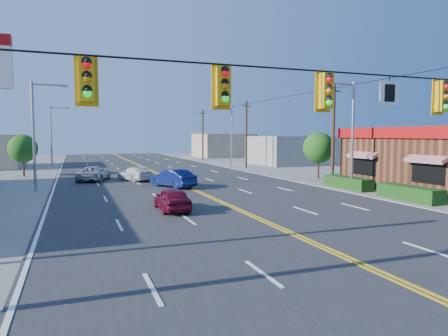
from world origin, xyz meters
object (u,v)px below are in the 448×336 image
object	(u,v)px
signal_span	(355,110)
car_silver	(94,174)
car_white	(135,174)
car_magenta	(172,200)
car_blue	(173,179)

from	to	relation	value
signal_span	car_silver	world-z (taller)	signal_span
car_white	car_magenta	bearing A→B (deg)	69.23
car_magenta	signal_span	bearing A→B (deg)	107.80
car_magenta	car_blue	xyz separation A→B (m)	(2.31, 9.48, 0.07)
car_magenta	car_blue	world-z (taller)	car_blue
car_magenta	car_silver	size ratio (longest dim) A/B	0.79
signal_span	car_silver	xyz separation A→B (m)	(-6.53, 27.09, -4.24)
car_white	car_silver	world-z (taller)	car_silver
car_magenta	car_blue	distance (m)	9.76
signal_span	car_magenta	size ratio (longest dim) A/B	6.59
car_blue	signal_span	bearing A→B (deg)	69.13
car_silver	car_white	bearing A→B (deg)	177.91
car_blue	car_silver	distance (m)	8.91
car_magenta	car_silver	bearing A→B (deg)	-78.37
car_white	car_silver	bearing A→B (deg)	-39.95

